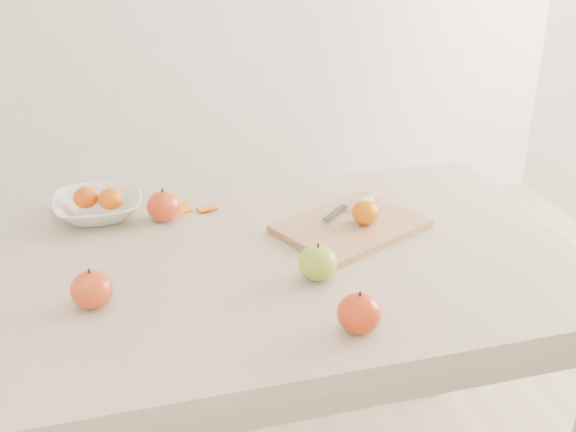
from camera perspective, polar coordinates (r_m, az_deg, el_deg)
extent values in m
cube|color=#C3AE94|center=(1.54, 0.50, -3.81)|extent=(1.20, 0.80, 0.04)
cylinder|color=#BCAA8E|center=(1.99, -17.80, -10.43)|extent=(0.06, 0.06, 0.71)
cylinder|color=#BCAA8E|center=(2.18, 11.79, -6.17)|extent=(0.06, 0.06, 0.71)
cube|color=tan|center=(1.63, 4.97, -0.84)|extent=(0.37, 0.33, 0.02)
ellipsoid|color=#D46807|center=(1.62, 6.13, 0.28)|extent=(0.06, 0.06, 0.05)
imported|color=white|center=(1.74, -14.77, 0.72)|extent=(0.21, 0.21, 0.05)
ellipsoid|color=#DC4307|center=(1.74, -15.68, 1.43)|extent=(0.06, 0.06, 0.05)
ellipsoid|color=#D26307|center=(1.72, -13.85, 1.31)|extent=(0.06, 0.06, 0.05)
cube|color=orange|center=(1.74, -8.76, 0.44)|extent=(0.07, 0.06, 0.01)
cube|color=orange|center=(1.74, -6.42, 0.53)|extent=(0.05, 0.04, 0.01)
cube|color=white|center=(1.71, 6.02, 0.97)|extent=(0.07, 0.06, 0.01)
cube|color=#34373B|center=(1.66, 3.78, 0.29)|extent=(0.08, 0.08, 0.00)
ellipsoid|color=#638F1C|center=(1.43, 2.36, -3.72)|extent=(0.08, 0.08, 0.07)
ellipsoid|color=#9F140C|center=(1.39, -15.26, -5.61)|extent=(0.08, 0.08, 0.07)
ellipsoid|color=maroon|center=(1.69, -9.79, 0.79)|extent=(0.08, 0.08, 0.07)
ellipsoid|color=#A7170D|center=(1.28, 5.64, -7.64)|extent=(0.08, 0.08, 0.07)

